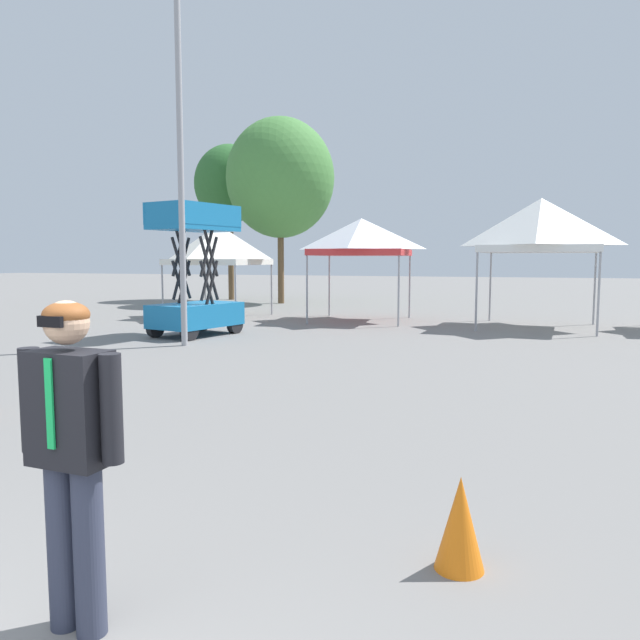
% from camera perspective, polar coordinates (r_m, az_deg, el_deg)
% --- Properties ---
extents(canopy_tent_far_left, '(2.93, 2.93, 3.18)m').
position_cam_1_polar(canopy_tent_far_left, '(21.30, -9.53, 6.98)').
color(canopy_tent_far_left, '#9E9EA3').
rests_on(canopy_tent_far_left, ground).
extents(canopy_tent_right_of_center, '(3.17, 3.17, 3.30)m').
position_cam_1_polar(canopy_tent_right_of_center, '(19.69, 3.90, 7.78)').
color(canopy_tent_right_of_center, '#9E9EA3').
rests_on(canopy_tent_right_of_center, ground).
extents(canopy_tent_left_of_center, '(3.43, 3.43, 3.74)m').
position_cam_1_polar(canopy_tent_left_of_center, '(18.75, 20.04, 8.35)').
color(canopy_tent_left_of_center, '#9E9EA3').
rests_on(canopy_tent_left_of_center, ground).
extents(scissor_lift, '(1.88, 2.56, 3.40)m').
position_cam_1_polar(scissor_lift, '(16.18, -11.63, 2.35)').
color(scissor_lift, black).
rests_on(scissor_lift, ground).
extents(person_foreground, '(0.65, 0.27, 1.78)m').
position_cam_1_polar(person_foreground, '(3.48, -22.34, -10.63)').
color(person_foreground, '#33384C').
rests_on(person_foreground, ground).
extents(light_pole_near_lift, '(0.36, 0.36, 9.01)m').
position_cam_1_polar(light_pole_near_lift, '(14.58, -13.06, 17.79)').
color(light_pole_near_lift, '#9E9EA3').
rests_on(light_pole_near_lift, ground).
extents(tree_behind_tents_right, '(3.44, 3.44, 7.56)m').
position_cam_1_polar(tree_behind_tents_right, '(30.61, -8.48, 12.50)').
color(tree_behind_tents_right, brown).
rests_on(tree_behind_tents_right, ground).
extents(tree_behind_tents_center, '(4.83, 4.83, 8.26)m').
position_cam_1_polar(tree_behind_tents_center, '(27.84, -3.75, 13.16)').
color(tree_behind_tents_center, brown).
rests_on(tree_behind_tents_center, ground).
extents(traffic_cone_lot_center, '(0.32, 0.32, 0.61)m').
position_cam_1_polar(traffic_cone_lot_center, '(4.19, 13.03, -18.10)').
color(traffic_cone_lot_center, orange).
rests_on(traffic_cone_lot_center, ground).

